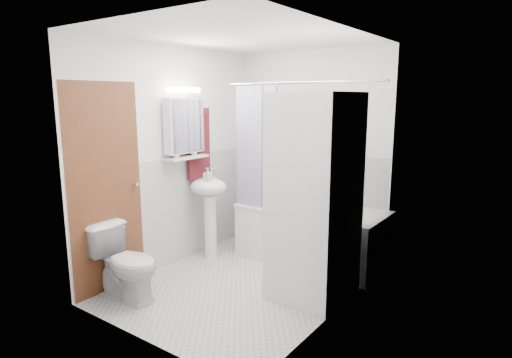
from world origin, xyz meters
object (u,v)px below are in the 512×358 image
Objects in this scene: sink at (209,199)px; toilet at (126,263)px; washer_dryer at (314,198)px; bathtub at (311,231)px.

sink is 1.28m from toilet.
sink is 1.46m from washer_dryer.
washer_dryer is at bearing -56.29° from toilet.
bathtub is 2.35× the size of toilet.
toilet is at bearing -140.21° from washer_dryer.
toilet is at bearing -117.20° from bathtub.
bathtub is at bearing 31.40° from sink.
bathtub is at bearing 121.07° from washer_dryer.
toilet is at bearing -87.29° from sink.
sink is (-1.00, -0.61, 0.36)m from bathtub.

